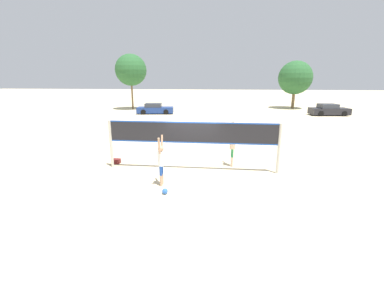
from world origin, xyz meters
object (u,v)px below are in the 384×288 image
gear_bag (116,161)px  parked_car_near (329,110)px  player_spiker (161,160)px  volleyball (165,191)px  volleyball_net (192,137)px  tree_right_cluster (131,70)px  tree_left_cluster (295,78)px  parked_car_mid (155,109)px  player_blocker (233,143)px

gear_bag → parked_car_near: bearing=48.1°
player_spiker → gear_bag: (-3.06, 2.57, -1.00)m
volleyball → parked_car_near: bearing=57.7°
player_spiker → volleyball: bearing=-159.3°
volleyball_net → volleyball: (-0.75, -2.86, -1.58)m
parked_car_near → tree_right_cluster: bearing=166.6°
player_spiker → gear_bag: bearing=50.0°
player_spiker → tree_left_cluster: size_ratio=0.30×
player_spiker → tree_right_cluster: (-10.67, 27.36, 4.52)m
tree_right_cluster → parked_car_near: bearing=-8.3°
parked_car_near → tree_left_cluster: tree_left_cluster is taller
tree_right_cluster → volleyball: bearing=-68.7°
gear_bag → tree_left_cluster: (16.40, 28.48, 4.44)m
gear_bag → parked_car_mid: size_ratio=0.08×
volleyball_net → player_spiker: 2.35m
parked_car_near → player_spiker: bearing=-128.9°
player_blocker → parked_car_near: player_blocker is taller
volleyball → parked_car_mid: parked_car_mid is taller
player_spiker → volleyball: 1.35m
parked_car_near → tree_left_cluster: 8.83m
volleyball → parked_car_mid: size_ratio=0.05×
volleyball → tree_left_cluster: 34.74m
parked_car_mid → tree_right_cluster: tree_right_cluster is taller
player_spiker → player_blocker: player_blocker is taller
parked_car_mid → tree_right_cluster: size_ratio=0.61×
player_spiker → player_blocker: (3.05, 2.81, 0.09)m
volleyball_net → tree_right_cluster: 28.21m
player_spiker → gear_bag: 4.12m
player_blocker → volleyball: player_blocker is taller
tree_left_cluster → parked_car_mid: bearing=-156.7°
player_spiker → volleyball: size_ratio=9.48×
gear_bag → parked_car_mid: (-3.02, 20.12, 0.49)m
player_spiker → tree_left_cluster: (13.34, 31.06, 3.44)m
volleyball_net → parked_car_near: 26.03m
player_blocker → parked_car_near: bearing=148.6°
parked_car_mid → tree_left_cluster: 21.51m
player_spiker → parked_car_mid: 23.50m
volleyball_net → player_spiker: size_ratio=3.91×
player_blocker → parked_car_mid: player_blocker is taller
player_spiker → parked_car_mid: bearing=15.0°
player_spiker → player_blocker: 4.15m
volleyball_net → gear_bag: size_ratio=21.54×
volleyball → gear_bag: gear_bag is taller
volleyball → tree_right_cluster: bearing=111.3°
volleyball_net → volleyball: bearing=-104.7°
tree_left_cluster → tree_right_cluster: (-24.01, -3.70, 1.08)m
player_spiker → parked_car_near: 28.28m
tree_left_cluster → tree_right_cluster: size_ratio=0.89×
gear_bag → parked_car_near: size_ratio=0.08×
volleyball_net → tree_left_cluster: tree_left_cluster is taller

